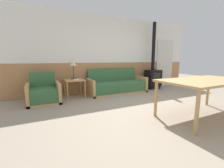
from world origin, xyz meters
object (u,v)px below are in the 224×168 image
object	(u,v)px
couch	(117,86)
side_table	(74,82)
armchair	(44,94)
wood_stove	(153,73)
table_lamp	(73,65)
dining_table	(206,83)

from	to	relation	value
couch	side_table	size ratio (longest dim) A/B	3.52
couch	side_table	distance (m)	1.49
armchair	side_table	distance (m)	0.97
side_table	wood_stove	world-z (taller)	wood_stove
side_table	wood_stove	bearing A→B (deg)	-0.18
table_lamp	armchair	bearing A→B (deg)	-156.03
armchair	dining_table	xyz separation A→B (m)	(2.90, -2.52, 0.45)
side_table	wood_stove	xyz separation A→B (m)	(3.15, -0.01, 0.16)
wood_stove	armchair	bearing A→B (deg)	-175.91
armchair	table_lamp	world-z (taller)	table_lamp
armchair	table_lamp	distance (m)	1.25
armchair	dining_table	bearing A→B (deg)	-48.22
armchair	dining_table	distance (m)	3.87
couch	wood_stove	size ratio (longest dim) A/B	0.80
wood_stove	dining_table	bearing A→B (deg)	-111.98
armchair	dining_table	world-z (taller)	armchair
couch	dining_table	bearing A→B (deg)	-78.96
wood_stove	table_lamp	bearing A→B (deg)	177.95
armchair	wood_stove	bearing A→B (deg)	-3.17
side_table	dining_table	xyz separation A→B (m)	(2.01, -2.82, 0.23)
armchair	wood_stove	xyz separation A→B (m)	(4.04, 0.29, 0.38)
armchair	wood_stove	world-z (taller)	wood_stove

